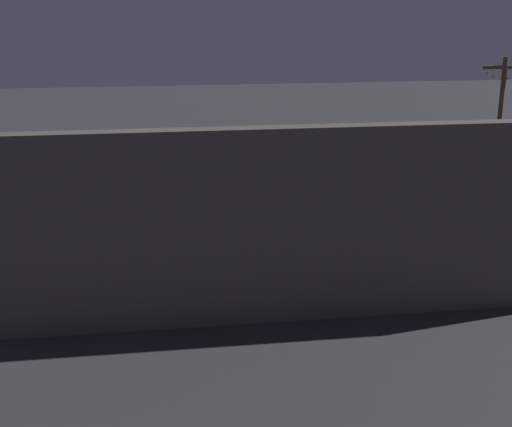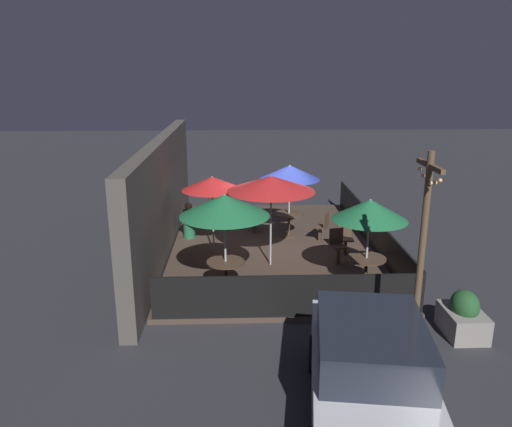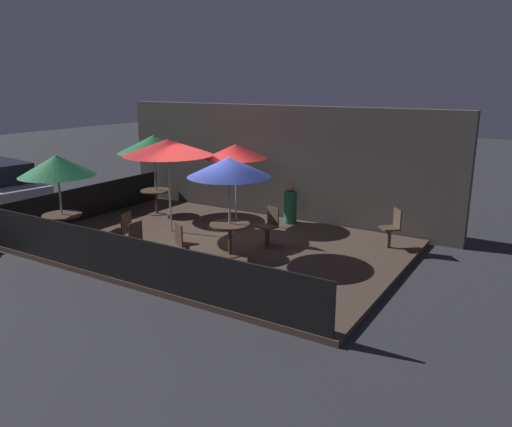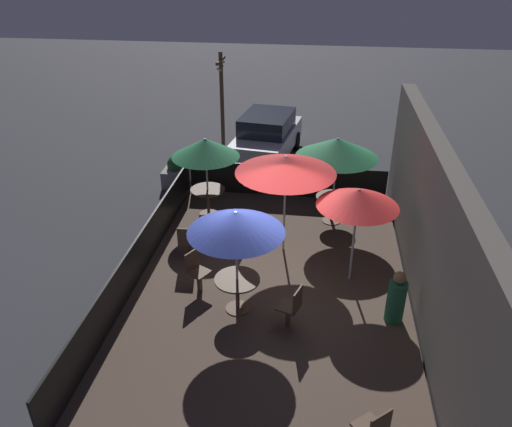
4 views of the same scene
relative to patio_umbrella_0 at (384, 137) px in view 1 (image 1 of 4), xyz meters
name	(u,v)px [view 1 (image 1 of 4)]	position (x,y,z in m)	size (l,w,h in m)	color
ground_plane	(274,253)	(3.04, 2.03, -2.07)	(60.00, 60.00, 0.00)	#2D2D33
patio_deck	(274,250)	(3.04, 2.03, -2.01)	(9.05, 5.94, 0.12)	#47382D
building_wall	(307,225)	(3.04, 5.23, -0.40)	(10.65, 0.36, 3.33)	#4C4742
fence_front	(254,191)	(3.04, -0.90, -1.47)	(8.85, 0.05, 0.95)	black
fence_side_left	(472,218)	(-1.44, 2.03, -1.47)	(0.05, 5.74, 0.95)	black
patio_umbrella_0	(384,137)	(0.00, 0.00, 0.00)	(1.77, 1.77, 2.19)	#B2B2B7
patio_umbrella_1	(230,151)	(3.90, 1.47, 0.10)	(1.86, 1.86, 2.26)	#B2B2B7
patio_umbrella_2	(442,162)	(-0.05, 3.36, 0.16)	(2.08, 2.08, 2.35)	#B2B2B7
patio_umbrella_3	(317,175)	(2.54, 3.77, 0.08)	(1.71, 1.71, 2.22)	#B2B2B7
patio_umbrella_4	(348,145)	(1.51, 2.20, 0.29)	(2.30, 2.30, 2.44)	#B2B2B7
dining_table_0	(381,191)	(0.00, 0.00, -1.34)	(0.93, 0.93, 0.76)	#4C3828
dining_table_1	(231,215)	(3.90, 1.47, -1.35)	(0.91, 0.91, 0.75)	#4C3828
dining_table_2	(436,235)	(-0.05, 3.36, -1.36)	(0.90, 0.90, 0.73)	#4C3828
patio_chair_0	(82,267)	(6.90, 3.94, -1.43)	(0.56, 0.56, 0.94)	#4C3828
patio_chair_1	(320,201)	(1.63, 0.37, -1.43)	(0.48, 0.48, 0.94)	#4C3828
patio_chair_2	(218,237)	(4.30, 2.59, -1.44)	(0.51, 0.51, 0.93)	#4C3828
patio_chair_3	(249,206)	(3.36, 0.50, -1.45)	(0.54, 0.54, 0.92)	#4C3828
patio_chair_4	(291,199)	(2.28, 0.03, -1.45)	(0.40, 0.40, 0.91)	#4C3828
patron_0	(255,271)	(3.82, 4.59, -1.43)	(0.37, 0.37, 1.14)	#236642
planter_box	(438,185)	(-2.08, -1.48, -1.66)	(1.05, 0.74, 0.96)	gray
light_post	(499,128)	(-2.98, -0.14, 0.12)	(1.10, 0.12, 3.92)	brown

